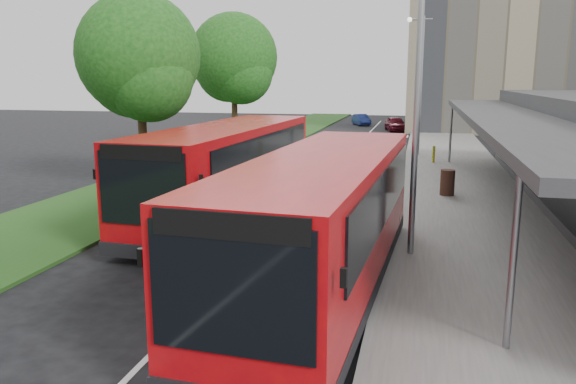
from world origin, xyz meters
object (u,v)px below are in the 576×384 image
lamp_post_near (415,75)px  car_far (361,120)px  car_near (395,124)px  bollard (434,154)px  tree_mid (139,64)px  litter_bin (447,182)px  lamp_post_far (420,77)px  tree_far (234,63)px  bus_second (228,171)px  bus_main (324,222)px

lamp_post_near → car_far: size_ratio=2.41×
car_near → car_far: bearing=109.3°
car_near → car_far: size_ratio=1.14×
lamp_post_near → bollard: 17.20m
tree_mid → car_near: bearing=72.8°
lamp_post_near → litter_bin: 9.00m
car_near → car_far: 6.77m
lamp_post_far → litter_bin: 12.81m
lamp_post_far → litter_bin: bearing=-83.8°
tree_far → car_near: bearing=62.5°
tree_far → car_far: 24.36m
bus_second → tree_mid: bearing=145.1°
tree_mid → car_near: (9.11, 29.50, -4.57)m
tree_far → bus_second: bearing=-72.2°
car_far → litter_bin: bearing=-100.8°
tree_mid → lamp_post_near: size_ratio=1.01×
tree_mid → bus_second: 7.41m
bus_second → litter_bin: bearing=36.1°
bus_main → litter_bin: (3.07, 10.63, -0.91)m
bus_main → car_near: bus_main is taller
tree_far → car_near: tree_far is taller
bus_second → car_near: size_ratio=2.93×
lamp_post_near → tree_far: bearing=120.3°
car_far → lamp_post_near: bearing=-104.6°
litter_bin → car_far: size_ratio=0.30×
tree_mid → lamp_post_near: (11.13, -7.05, -0.49)m
bollard → car_near: car_near is taller
lamp_post_far → car_near: lamp_post_far is taller
bus_main → bollard: (2.71, 19.37, -0.96)m
bollard → car_near: bearing=98.5°
lamp_post_far → car_far: lamp_post_far is taller
lamp_post_far → car_far: size_ratio=2.41×
lamp_post_near → bus_second: bearing=152.7°
bollard → car_far: 26.44m
lamp_post_near → tree_mid: bearing=147.6°
tree_far → bus_main: 24.02m
bus_main → car_far: bus_main is taller
litter_bin → lamp_post_near: bearing=-99.4°
lamp_post_far → car_near: bearing=97.0°
tree_far → bollard: size_ratio=9.60×
lamp_post_near → bus_main: 4.52m
tree_mid → lamp_post_far: 17.08m
lamp_post_far → bus_main: lamp_post_far is taller
bus_second → bollard: bearing=65.6°
tree_mid → car_far: bearing=81.2°
tree_mid → car_far: size_ratio=2.43×
lamp_post_near → car_near: size_ratio=2.12×
bollard → car_far: bearing=104.5°
litter_bin → bus_main: bearing=-106.1°
lamp_post_far → bollard: (0.94, -3.33, -4.12)m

